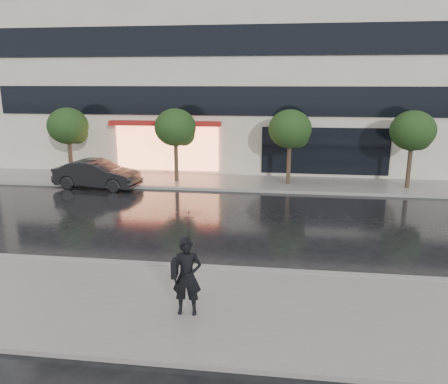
# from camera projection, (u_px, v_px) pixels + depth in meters

# --- Properties ---
(ground) EXTENTS (120.00, 120.00, 0.00)m
(ground) POSITION_uv_depth(u_px,v_px,m) (195.00, 256.00, 13.77)
(ground) COLOR black
(ground) RESTS_ON ground
(sidewalk_near) EXTENTS (60.00, 4.50, 0.12)m
(sidewalk_near) POSITION_uv_depth(u_px,v_px,m) (170.00, 306.00, 10.64)
(sidewalk_near) COLOR slate
(sidewalk_near) RESTS_ON ground
(sidewalk_far) EXTENTS (60.00, 3.50, 0.12)m
(sidewalk_far) POSITION_uv_depth(u_px,v_px,m) (232.00, 182.00, 23.61)
(sidewalk_far) COLOR slate
(sidewalk_far) RESTS_ON ground
(curb_near) EXTENTS (60.00, 0.25, 0.14)m
(curb_near) POSITION_uv_depth(u_px,v_px,m) (189.00, 267.00, 12.80)
(curb_near) COLOR gray
(curb_near) RESTS_ON ground
(curb_far) EXTENTS (60.00, 0.25, 0.14)m
(curb_far) POSITION_uv_depth(u_px,v_px,m) (228.00, 190.00, 21.92)
(curb_far) COLOR gray
(curb_far) RESTS_ON ground
(office_building) EXTENTS (30.00, 12.76, 18.00)m
(office_building) POSITION_uv_depth(u_px,v_px,m) (246.00, 24.00, 28.82)
(office_building) COLOR beige
(office_building) RESTS_ON ground
(tree_far_west) EXTENTS (2.20, 2.20, 3.99)m
(tree_far_west) POSITION_uv_depth(u_px,v_px,m) (69.00, 127.00, 23.82)
(tree_far_west) COLOR #33261C
(tree_far_west) RESTS_ON ground
(tree_mid_west) EXTENTS (2.20, 2.20, 3.99)m
(tree_mid_west) POSITION_uv_depth(u_px,v_px,m) (177.00, 129.00, 23.06)
(tree_mid_west) COLOR #33261C
(tree_mid_west) RESTS_ON ground
(tree_mid_east) EXTENTS (2.20, 2.20, 3.99)m
(tree_mid_east) POSITION_uv_depth(u_px,v_px,m) (291.00, 130.00, 22.30)
(tree_mid_east) COLOR #33261C
(tree_mid_east) RESTS_ON ground
(tree_far_east) EXTENTS (2.20, 2.20, 3.99)m
(tree_far_east) POSITION_uv_depth(u_px,v_px,m) (414.00, 132.00, 21.55)
(tree_far_east) COLOR #33261C
(tree_far_east) RESTS_ON ground
(parked_car) EXTENTS (4.57, 2.05, 1.46)m
(parked_car) POSITION_uv_depth(u_px,v_px,m) (97.00, 174.00, 22.42)
(parked_car) COLOR black
(parked_car) RESTS_ON ground
(pedestrian_with_umbrella) EXTENTS (0.99, 1.01, 2.51)m
(pedestrian_with_umbrella) POSITION_uv_depth(u_px,v_px,m) (188.00, 250.00, 9.79)
(pedestrian_with_umbrella) COLOR black
(pedestrian_with_umbrella) RESTS_ON sidewalk_near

